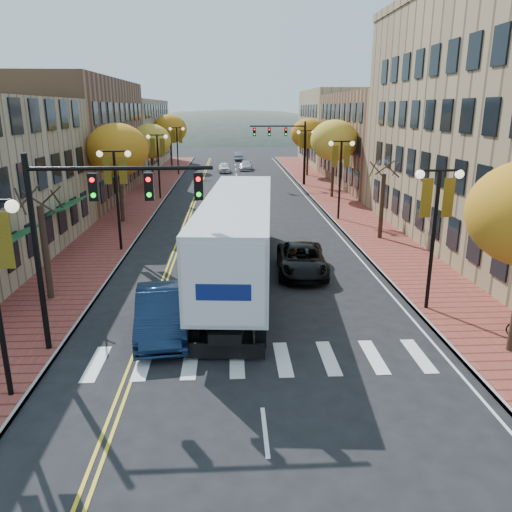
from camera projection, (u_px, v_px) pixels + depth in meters
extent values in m
plane|color=black|center=(261.00, 391.00, 15.36)|extent=(200.00, 200.00, 0.00)
cube|color=brown|center=(142.00, 202.00, 46.00)|extent=(4.00, 85.00, 0.15)
cube|color=brown|center=(335.00, 200.00, 46.90)|extent=(4.00, 85.00, 0.15)
cube|color=brown|center=(59.00, 140.00, 47.40)|extent=(12.00, 24.00, 11.00)
cube|color=#9E8966|center=(117.00, 134.00, 71.54)|extent=(12.00, 26.00, 9.50)
cube|color=brown|center=(404.00, 140.00, 55.06)|extent=(15.00, 24.00, 10.00)
cube|color=#9E8966|center=(356.00, 128.00, 75.98)|extent=(15.00, 20.00, 11.00)
cylinder|color=#382619|center=(46.00, 253.00, 21.92)|extent=(0.28, 0.28, 4.20)
cylinder|color=#382619|center=(121.00, 189.00, 37.14)|extent=(0.28, 0.28, 4.90)
ellipsoid|color=orange|center=(118.00, 150.00, 36.32)|extent=(4.48, 4.48, 3.81)
cylinder|color=#382619|center=(152.00, 167.00, 52.51)|extent=(0.28, 0.28, 4.55)
ellipsoid|color=gold|center=(151.00, 141.00, 51.75)|extent=(4.16, 4.16, 3.54)
cylinder|color=#382619|center=(171.00, 151.00, 69.67)|extent=(0.28, 0.28, 5.04)
ellipsoid|color=orange|center=(170.00, 129.00, 68.83)|extent=(4.61, 4.61, 3.92)
cylinder|color=#382619|center=(382.00, 206.00, 32.40)|extent=(0.28, 0.28, 4.20)
cylinder|color=#382619|center=(333.00, 171.00, 47.61)|extent=(0.28, 0.28, 4.90)
ellipsoid|color=gold|center=(334.00, 140.00, 46.80)|extent=(4.48, 4.48, 3.81)
cylinder|color=#382619|center=(308.00, 156.00, 62.95)|extent=(0.28, 0.28, 4.76)
ellipsoid|color=orange|center=(308.00, 134.00, 62.16)|extent=(4.35, 4.35, 3.70)
sphere|color=#FFF2CC|center=(12.00, 206.00, 13.36)|extent=(0.36, 0.36, 0.36)
cube|color=#B28E17|center=(4.00, 241.00, 13.61)|extent=(0.45, 0.03, 1.60)
cylinder|color=black|center=(118.00, 203.00, 29.44)|extent=(0.16, 0.16, 6.00)
cylinder|color=black|center=(113.00, 151.00, 28.59)|extent=(1.60, 0.10, 0.10)
sphere|color=#FFF2CC|center=(100.00, 154.00, 28.59)|extent=(0.36, 0.36, 0.36)
sphere|color=#FFF2CC|center=(128.00, 154.00, 28.67)|extent=(0.36, 0.36, 0.36)
cube|color=#B28E17|center=(107.00, 171.00, 28.88)|extent=(0.45, 0.03, 1.60)
cube|color=#B28E17|center=(123.00, 170.00, 28.92)|extent=(0.45, 0.03, 1.60)
cylinder|color=black|center=(159.00, 168.00, 46.67)|extent=(0.16, 0.16, 6.00)
cylinder|color=black|center=(157.00, 135.00, 45.82)|extent=(1.60, 0.10, 0.10)
sphere|color=#FFF2CC|center=(148.00, 137.00, 45.82)|extent=(0.36, 0.36, 0.36)
sphere|color=#FFF2CC|center=(166.00, 137.00, 45.90)|extent=(0.36, 0.36, 0.36)
cube|color=#B28E17|center=(153.00, 147.00, 46.11)|extent=(0.45, 0.03, 1.60)
cube|color=#B28E17|center=(162.00, 147.00, 46.15)|extent=(0.45, 0.03, 1.60)
cylinder|color=black|center=(178.00, 152.00, 63.90)|extent=(0.16, 0.16, 6.00)
cylinder|color=black|center=(177.00, 128.00, 63.05)|extent=(1.60, 0.10, 0.10)
sphere|color=#FFF2CC|center=(170.00, 129.00, 63.05)|extent=(0.36, 0.36, 0.36)
sphere|color=#FFF2CC|center=(183.00, 129.00, 63.13)|extent=(0.36, 0.36, 0.36)
cube|color=#B28E17|center=(173.00, 137.00, 63.34)|extent=(0.45, 0.03, 1.60)
cube|color=#B28E17|center=(180.00, 136.00, 63.38)|extent=(0.45, 0.03, 1.60)
cylinder|color=black|center=(433.00, 243.00, 20.62)|extent=(0.16, 0.16, 6.00)
cylinder|color=black|center=(440.00, 170.00, 19.77)|extent=(1.60, 0.10, 0.10)
sphere|color=#FFF2CC|center=(420.00, 174.00, 19.77)|extent=(0.36, 0.36, 0.36)
sphere|color=#FFF2CC|center=(460.00, 174.00, 19.85)|extent=(0.36, 0.36, 0.36)
cube|color=#B28E17|center=(426.00, 198.00, 20.06)|extent=(0.45, 0.03, 1.60)
cube|color=#B28E17|center=(448.00, 198.00, 20.10)|extent=(0.45, 0.03, 1.60)
cylinder|color=black|center=(340.00, 182.00, 37.85)|extent=(0.16, 0.16, 6.00)
cylinder|color=black|center=(342.00, 141.00, 37.00)|extent=(1.60, 0.10, 0.10)
sphere|color=#FFF2CC|center=(331.00, 143.00, 37.00)|extent=(0.36, 0.36, 0.36)
sphere|color=#FFF2CC|center=(352.00, 143.00, 37.08)|extent=(0.36, 0.36, 0.36)
cube|color=#B28E17|center=(335.00, 156.00, 37.29)|extent=(0.45, 0.03, 1.60)
cube|color=#B28E17|center=(347.00, 156.00, 37.33)|extent=(0.45, 0.03, 1.60)
cylinder|color=black|center=(305.00, 159.00, 55.08)|extent=(0.16, 0.16, 6.00)
cylinder|color=black|center=(306.00, 131.00, 54.23)|extent=(1.60, 0.10, 0.10)
sphere|color=#FFF2CC|center=(299.00, 132.00, 54.23)|extent=(0.36, 0.36, 0.36)
sphere|color=#FFF2CC|center=(313.00, 132.00, 54.31)|extent=(0.36, 0.36, 0.36)
cube|color=#B28E17|center=(302.00, 141.00, 54.52)|extent=(0.45, 0.03, 1.60)
cube|color=#B28E17|center=(310.00, 141.00, 54.56)|extent=(0.45, 0.03, 1.60)
cylinder|color=black|center=(37.00, 258.00, 16.86)|extent=(0.20, 0.20, 7.00)
cylinder|color=black|center=(120.00, 168.00, 16.16)|extent=(6.00, 0.14, 0.14)
cube|color=black|center=(94.00, 187.00, 16.28)|extent=(0.30, 0.25, 0.90)
sphere|color=#FF0C0C|center=(92.00, 180.00, 16.08)|extent=(0.16, 0.16, 0.16)
cube|color=black|center=(149.00, 187.00, 16.37)|extent=(0.30, 0.25, 0.90)
sphere|color=#FF0C0C|center=(148.00, 180.00, 16.17)|extent=(0.16, 0.16, 0.16)
cube|color=black|center=(199.00, 186.00, 16.45)|extent=(0.30, 0.25, 0.90)
sphere|color=#FF0C0C|center=(198.00, 179.00, 16.25)|extent=(0.16, 0.16, 0.16)
cylinder|color=black|center=(304.00, 154.00, 54.93)|extent=(0.20, 0.20, 7.00)
cylinder|color=black|center=(278.00, 126.00, 53.93)|extent=(6.00, 0.14, 0.14)
cube|color=black|center=(286.00, 132.00, 54.15)|extent=(0.30, 0.25, 0.90)
sphere|color=#FF0C0C|center=(286.00, 129.00, 53.94)|extent=(0.16, 0.16, 0.16)
cube|color=black|center=(269.00, 132.00, 54.06)|extent=(0.30, 0.25, 0.90)
sphere|color=#FF0C0C|center=(269.00, 129.00, 53.85)|extent=(0.16, 0.16, 0.16)
cube|color=black|center=(254.00, 132.00, 53.97)|extent=(0.30, 0.25, 0.90)
sphere|color=#FF0C0C|center=(254.00, 130.00, 53.77)|extent=(0.16, 0.16, 0.16)
cube|color=black|center=(239.00, 271.00, 23.58)|extent=(2.33, 14.65, 0.39)
cube|color=silver|center=(238.00, 231.00, 23.02)|extent=(4.12, 14.80, 3.15)
cube|color=black|center=(247.00, 214.00, 31.93)|extent=(3.08, 3.59, 2.81)
cylinder|color=black|center=(196.00, 332.00, 18.13)|extent=(0.48, 1.15, 1.12)
cylinder|color=black|center=(261.00, 333.00, 18.06)|extent=(0.48, 1.15, 1.12)
cylinder|color=black|center=(201.00, 317.00, 19.42)|extent=(0.48, 1.15, 1.12)
cylinder|color=black|center=(262.00, 318.00, 19.35)|extent=(0.48, 1.15, 1.12)
cylinder|color=black|center=(228.00, 239.00, 31.04)|extent=(0.48, 1.15, 1.12)
cylinder|color=black|center=(265.00, 239.00, 30.98)|extent=(0.48, 1.15, 1.12)
cylinder|color=black|center=(231.00, 229.00, 33.41)|extent=(0.48, 1.15, 1.12)
cylinder|color=black|center=(266.00, 230.00, 33.34)|extent=(0.48, 1.15, 1.12)
imported|color=#0C1A33|center=(161.00, 312.00, 19.08)|extent=(2.44, 5.47, 1.74)
imported|color=black|center=(302.00, 260.00, 26.10)|extent=(2.85, 5.57, 1.51)
imported|color=white|center=(224.00, 167.00, 67.44)|extent=(1.77, 3.95, 1.32)
imported|color=#B7B5BE|center=(246.00, 166.00, 69.93)|extent=(2.11, 4.37, 1.23)
imported|color=#9B9BA2|center=(239.00, 156.00, 82.80)|extent=(1.52, 4.27, 1.40)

